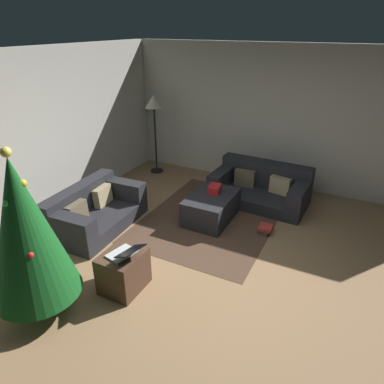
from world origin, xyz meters
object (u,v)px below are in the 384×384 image
couch_left (93,211)px  gift_box (214,189)px  ottoman (211,207)px  christmas_tree (25,230)px  laptop (125,253)px  couch_right (261,187)px  tv_remote (213,189)px  book_stack (265,229)px  corner_lamp (154,107)px  side_table (123,271)px

couch_left → gift_box: (1.15, -1.55, 0.22)m
ottoman → christmas_tree: size_ratio=0.51×
laptop → gift_box: bearing=-5.2°
couch_right → laptop: couch_right is taller
tv_remote → book_stack: 1.07m
tv_remote → book_stack: size_ratio=0.60×
ottoman → christmas_tree: (-2.67, 0.86, 0.82)m
couch_right → ottoman: 1.12m
corner_lamp → couch_left: bearing=-172.3°
couch_left → gift_box: bearing=123.7°
christmas_tree → laptop: bearing=-44.1°
tv_remote → laptop: 2.21m
book_stack → couch_right: bearing=21.0°
laptop → corner_lamp: bearing=26.8°
ottoman → laptop: laptop is taller
gift_box → corner_lamp: 2.40m
christmas_tree → corner_lamp: (4.01, 1.01, 0.34)m
couch_left → christmas_tree: size_ratio=0.83×
side_table → couch_left: bearing=53.7°
ottoman → side_table: 1.99m
gift_box → christmas_tree: size_ratio=0.13×
couch_left → christmas_tree: christmas_tree is taller
book_stack → corner_lamp: corner_lamp is taller
tv_remote → couch_right: bearing=-37.4°
couch_right → gift_box: couch_right is taller
gift_box → tv_remote: size_ratio=1.57×
couch_right → laptop: (-2.98, 0.72, 0.27)m
couch_right → corner_lamp: corner_lamp is taller
gift_box → side_table: 2.13m
tv_remote → couch_left: bearing=129.7°
gift_box → side_table: gift_box is taller
couch_right → book_stack: size_ratio=6.31×
gift_box → tv_remote: gift_box is taller
couch_left → corner_lamp: (2.36, 0.32, 1.11)m
couch_right → christmas_tree: size_ratio=0.88×
gift_box → couch_left: bearing=126.5°
couch_left → corner_lamp: size_ratio=0.97×
gift_box → laptop: laptop is taller
side_table → laptop: 0.30m
ottoman → book_stack: ottoman is taller
gift_box → christmas_tree: bearing=163.0°
christmas_tree → laptop: (0.68, -0.66, -0.49)m
couch_left → gift_box: couch_left is taller
tv_remote → corner_lamp: 2.33m
gift_box → book_stack: bearing=-98.6°
couch_left → laptop: size_ratio=3.55×
couch_left → book_stack: size_ratio=5.92×
couch_right → laptop: size_ratio=3.79×
ottoman → tv_remote: (0.22, 0.06, 0.22)m
tv_remote → corner_lamp: corner_lamp is taller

